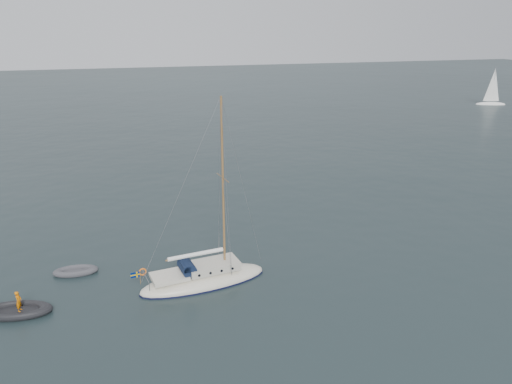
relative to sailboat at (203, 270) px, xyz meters
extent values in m
plane|color=black|center=(3.88, 2.23, -0.89)|extent=(300.00, 300.00, 0.00)
ellipsoid|color=white|center=(0.00, 0.00, -0.76)|extent=(7.84, 2.44, 1.31)
cube|color=beige|center=(0.61, 0.00, 0.14)|extent=(3.13, 1.65, 0.48)
cube|color=white|center=(-2.09, 0.00, 0.00)|extent=(2.09, 1.65, 0.22)
cylinder|color=#101A33|center=(-1.00, 0.00, 0.38)|extent=(0.84, 1.44, 0.84)
cube|color=#101A33|center=(-1.18, 0.00, 0.55)|extent=(0.39, 1.44, 0.35)
cylinder|color=brown|center=(1.39, 0.00, 5.12)|extent=(0.13, 0.13, 10.45)
cylinder|color=brown|center=(1.39, 0.00, 5.64)|extent=(0.04, 1.92, 0.04)
cylinder|color=brown|center=(-0.44, 0.00, 1.07)|extent=(3.66, 0.09, 0.09)
cylinder|color=white|center=(-0.44, 0.00, 1.11)|extent=(3.40, 0.24, 0.24)
cylinder|color=gray|center=(-3.49, 0.00, 0.37)|extent=(0.03, 1.92, 0.03)
torus|color=orange|center=(-3.53, 0.52, 0.37)|extent=(0.47, 0.09, 0.47)
cylinder|color=brown|center=(-3.79, 0.00, 0.29)|extent=(0.03, 0.03, 0.78)
cube|color=#00175B|center=(-4.05, 0.00, 0.55)|extent=(0.52, 0.02, 0.33)
cube|color=#DEA508|center=(-4.05, 0.00, 0.55)|extent=(0.54, 0.03, 0.08)
cube|color=#DEA508|center=(-3.96, 0.00, 0.55)|extent=(0.08, 0.03, 0.35)
cylinder|color=black|center=(-0.53, 0.84, 0.14)|extent=(0.16, 0.05, 0.16)
cylinder|color=black|center=(-0.53, -0.84, 0.14)|extent=(0.16, 0.05, 0.16)
cylinder|color=black|center=(0.17, 0.84, 0.14)|extent=(0.16, 0.05, 0.16)
cylinder|color=black|center=(0.17, -0.84, 0.14)|extent=(0.16, 0.05, 0.16)
cylinder|color=black|center=(0.87, 0.84, 0.14)|extent=(0.16, 0.05, 0.16)
cylinder|color=black|center=(0.87, -0.84, 0.14)|extent=(0.16, 0.05, 0.16)
cylinder|color=black|center=(1.56, 0.84, 0.14)|extent=(0.16, 0.05, 0.16)
cylinder|color=black|center=(1.56, -0.84, 0.14)|extent=(0.16, 0.05, 0.16)
cube|color=#4E4E53|center=(-7.58, 3.35, -0.77)|extent=(1.68, 0.69, 0.10)
cube|color=black|center=(-10.41, -0.61, -0.75)|extent=(2.37, 0.99, 0.12)
imported|color=orange|center=(-10.21, -0.61, -0.12)|extent=(0.29, 0.44, 1.18)
ellipsoid|color=white|center=(64.61, 52.66, -0.84)|extent=(5.58, 1.86, 0.93)
cylinder|color=gray|center=(64.61, 52.66, 2.83)|extent=(0.09, 0.09, 6.51)
cone|color=white|center=(64.57, 52.66, 2.83)|extent=(2.98, 2.98, 6.04)
camera|label=1|loc=(-4.25, -26.79, 14.24)|focal=35.00mm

